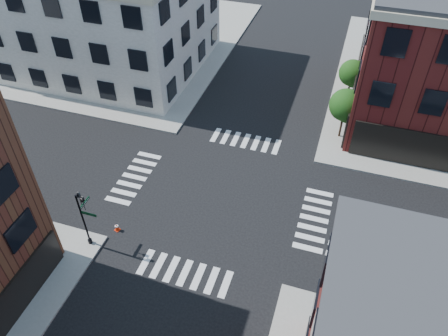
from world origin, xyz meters
TOP-DOWN VIEW (x-y plane):
  - ground at (0.00, 0.00)m, footprint 120.00×120.00m
  - sidewalk_nw at (-21.00, 21.00)m, footprint 30.00×30.00m
  - building_nw at (-19.00, 16.00)m, footprint 22.00×16.00m
  - tree_near at (7.56, 9.98)m, footprint 2.69×2.69m
  - tree_far at (7.56, 15.98)m, footprint 2.43×2.43m
  - signal_pole at (-6.72, -6.68)m, footprint 1.29×1.24m
  - box_truck at (13.01, -2.65)m, footprint 7.71×3.20m
  - traffic_cone at (-5.70, -5.18)m, footprint 0.42×0.42m

SIDE VIEW (x-z plane):
  - ground at x=0.00m, z-range 0.00..0.00m
  - sidewalk_nw at x=-21.00m, z-range 0.00..0.15m
  - traffic_cone at x=-5.70m, z-range -0.01..0.61m
  - box_truck at x=13.01m, z-range 0.07..3.48m
  - signal_pole at x=-6.72m, z-range 0.56..5.16m
  - tree_far at x=7.56m, z-range 0.84..4.91m
  - tree_near at x=7.56m, z-range 0.91..5.41m
  - building_nw at x=-19.00m, z-range 0.00..11.00m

